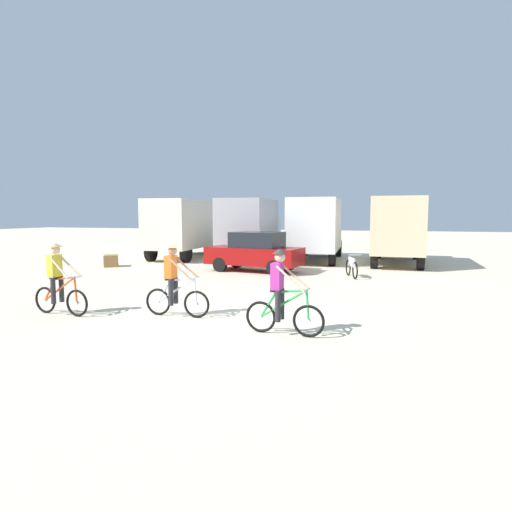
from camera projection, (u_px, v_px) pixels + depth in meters
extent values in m
plane|color=beige|center=(216.00, 318.00, 10.52)|extent=(120.00, 120.00, 0.00)
cube|color=beige|center=(181.00, 224.00, 24.48)|extent=(2.66, 5.31, 2.70)
cube|color=#4C6B9E|center=(202.00, 230.00, 27.81)|extent=(2.27, 1.61, 2.00)
cube|color=black|center=(206.00, 225.00, 28.45)|extent=(2.03, 0.18, 0.80)
cylinder|color=black|center=(187.00, 246.00, 28.05)|extent=(0.37, 1.01, 1.00)
cylinder|color=black|center=(217.00, 246.00, 27.56)|extent=(0.37, 1.01, 1.00)
cylinder|color=black|center=(151.00, 252.00, 23.23)|extent=(0.37, 1.01, 1.00)
cylinder|color=black|center=(186.00, 253.00, 22.74)|extent=(0.37, 1.01, 1.00)
cube|color=#9E9EA3|center=(248.00, 224.00, 23.82)|extent=(2.74, 5.35, 2.70)
cube|color=silver|center=(262.00, 231.00, 27.17)|extent=(2.29, 1.64, 2.00)
cube|color=black|center=(264.00, 225.00, 27.81)|extent=(2.02, 0.21, 0.80)
cylinder|color=black|center=(246.00, 246.00, 27.40)|extent=(0.38, 1.02, 1.00)
cylinder|color=black|center=(277.00, 247.00, 26.94)|extent=(0.38, 1.02, 1.00)
cylinder|color=black|center=(222.00, 253.00, 22.56)|extent=(0.38, 1.02, 1.00)
cylinder|color=black|center=(260.00, 254.00, 22.10)|extent=(0.38, 1.02, 1.00)
cube|color=white|center=(316.00, 224.00, 22.86)|extent=(2.62, 5.30, 2.70)
cube|color=#4C6B9E|center=(322.00, 231.00, 26.19)|extent=(2.26, 1.59, 2.00)
cube|color=black|center=(323.00, 225.00, 26.83)|extent=(2.03, 0.17, 0.80)
cylinder|color=black|center=(305.00, 248.00, 26.44)|extent=(0.36, 1.01, 1.00)
cylinder|color=black|center=(339.00, 248.00, 25.94)|extent=(0.36, 1.01, 1.00)
cylinder|color=black|center=(291.00, 255.00, 21.63)|extent=(0.36, 1.01, 1.00)
cylinder|color=black|center=(332.00, 256.00, 21.12)|extent=(0.36, 1.01, 1.00)
cube|color=#CCB78E|center=(398.00, 225.00, 21.34)|extent=(2.50, 5.25, 2.70)
cube|color=silver|center=(397.00, 233.00, 24.60)|extent=(2.23, 1.54, 2.00)
cube|color=black|center=(398.00, 226.00, 25.23)|extent=(2.03, 0.12, 0.80)
cylinder|color=black|center=(378.00, 250.00, 24.92)|extent=(0.34, 1.01, 1.00)
cylinder|color=black|center=(416.00, 251.00, 24.29)|extent=(0.34, 1.01, 1.00)
cylinder|color=black|center=(374.00, 258.00, 20.19)|extent=(0.34, 1.01, 1.00)
cylinder|color=black|center=(421.00, 259.00, 19.57)|extent=(0.34, 1.01, 1.00)
cube|color=maroon|center=(254.00, 256.00, 19.14)|extent=(4.42, 2.39, 0.76)
cube|color=black|center=(257.00, 240.00, 19.00)|extent=(2.32, 1.90, 0.68)
cylinder|color=black|center=(220.00, 265.00, 19.04)|extent=(0.67, 0.32, 0.64)
cylinder|color=black|center=(237.00, 261.00, 20.44)|extent=(0.67, 0.32, 0.64)
cylinder|color=black|center=(274.00, 268.00, 17.91)|extent=(0.67, 0.32, 0.64)
cylinder|color=black|center=(288.00, 264.00, 19.31)|extent=(0.67, 0.32, 0.64)
torus|color=black|center=(77.00, 303.00, 10.65)|extent=(0.68, 0.12, 0.68)
cylinder|color=silver|center=(77.00, 303.00, 10.65)|extent=(0.09, 0.09, 0.08)
torus|color=black|center=(45.00, 300.00, 11.04)|extent=(0.68, 0.12, 0.68)
cylinder|color=silver|center=(45.00, 300.00, 11.04)|extent=(0.09, 0.09, 0.08)
cylinder|color=#E05119|center=(60.00, 289.00, 10.83)|extent=(1.03, 0.14, 0.68)
cylinder|color=#E05119|center=(64.00, 278.00, 10.74)|extent=(0.66, 0.11, 0.13)
cylinder|color=#E05119|center=(50.00, 290.00, 10.95)|extent=(0.39, 0.08, 0.59)
cylinder|color=#E05119|center=(76.00, 290.00, 10.63)|extent=(0.10, 0.06, 0.64)
cylinder|color=silver|center=(74.00, 277.00, 10.61)|extent=(0.08, 0.52, 0.04)
cube|color=black|center=(54.00, 278.00, 10.86)|extent=(0.25, 0.14, 0.06)
cube|color=gold|center=(54.00, 266.00, 10.82)|extent=(0.23, 0.34, 0.56)
sphere|color=beige|center=(56.00, 250.00, 10.76)|extent=(0.22, 0.22, 0.22)
cone|color=tan|center=(55.00, 245.00, 10.75)|extent=(0.32, 0.32, 0.10)
cylinder|color=#26262B|center=(61.00, 289.00, 10.98)|extent=(0.12, 0.12, 0.66)
cylinder|color=#26262B|center=(53.00, 291.00, 10.74)|extent=(0.12, 0.12, 0.66)
cylinder|color=beige|center=(70.00, 266.00, 10.86)|extent=(0.63, 0.06, 0.53)
cylinder|color=beige|center=(59.00, 268.00, 10.53)|extent=(0.63, 0.15, 0.53)
torus|color=black|center=(197.00, 304.00, 10.51)|extent=(0.68, 0.06, 0.68)
cylinder|color=silver|center=(197.00, 304.00, 10.51)|extent=(0.08, 0.08, 0.08)
torus|color=black|center=(158.00, 302.00, 10.81)|extent=(0.68, 0.06, 0.68)
cylinder|color=silver|center=(158.00, 302.00, 10.81)|extent=(0.08, 0.08, 0.08)
cylinder|color=silver|center=(176.00, 290.00, 10.64)|extent=(1.03, 0.05, 0.68)
cylinder|color=silver|center=(182.00, 279.00, 10.56)|extent=(0.66, 0.05, 0.13)
cylinder|color=silver|center=(164.00, 291.00, 10.74)|extent=(0.39, 0.05, 0.59)
cylinder|color=silver|center=(195.00, 291.00, 10.49)|extent=(0.10, 0.05, 0.64)
cylinder|color=silver|center=(194.00, 278.00, 10.46)|extent=(0.04, 0.52, 0.04)
cube|color=black|center=(170.00, 279.00, 10.66)|extent=(0.24, 0.12, 0.06)
cube|color=orange|center=(171.00, 267.00, 10.62)|extent=(0.20, 0.32, 0.56)
sphere|color=#A87A5B|center=(173.00, 251.00, 10.57)|extent=(0.22, 0.22, 0.22)
cone|color=tan|center=(172.00, 245.00, 10.55)|extent=(0.32, 0.32, 0.10)
cylinder|color=#26262B|center=(176.00, 290.00, 10.79)|extent=(0.12, 0.12, 0.66)
cylinder|color=#26262B|center=(171.00, 292.00, 10.54)|extent=(0.12, 0.12, 0.66)
cylinder|color=#A87A5B|center=(186.00, 267.00, 10.70)|extent=(0.63, 0.09, 0.53)
cylinder|color=#A87A5B|center=(180.00, 269.00, 10.35)|extent=(0.63, 0.09, 0.53)
torus|color=black|center=(309.00, 321.00, 8.85)|extent=(0.68, 0.11, 0.68)
cylinder|color=silver|center=(309.00, 321.00, 8.85)|extent=(0.09, 0.09, 0.08)
torus|color=black|center=(261.00, 317.00, 9.22)|extent=(0.68, 0.11, 0.68)
cylinder|color=silver|center=(261.00, 317.00, 9.22)|extent=(0.09, 0.09, 0.08)
cylinder|color=green|center=(283.00, 304.00, 9.01)|extent=(1.03, 0.13, 0.68)
cylinder|color=green|center=(291.00, 291.00, 8.93)|extent=(0.66, 0.10, 0.13)
cylinder|color=green|center=(268.00, 305.00, 9.14)|extent=(0.39, 0.08, 0.59)
cylinder|color=green|center=(308.00, 306.00, 8.83)|extent=(0.10, 0.06, 0.64)
cylinder|color=silver|center=(307.00, 290.00, 8.80)|extent=(0.07, 0.52, 0.04)
cube|color=black|center=(276.00, 291.00, 9.04)|extent=(0.25, 0.14, 0.06)
cube|color=#AD2D8C|center=(277.00, 276.00, 9.01)|extent=(0.22, 0.33, 0.56)
sphere|color=beige|center=(280.00, 257.00, 8.95)|extent=(0.22, 0.22, 0.22)
cone|color=#333333|center=(280.00, 251.00, 8.93)|extent=(0.32, 0.32, 0.10)
cylinder|color=#26262B|center=(282.00, 304.00, 9.16)|extent=(0.12, 0.12, 0.66)
cylinder|color=#26262B|center=(278.00, 306.00, 8.92)|extent=(0.12, 0.12, 0.66)
cylinder|color=beige|center=(295.00, 277.00, 9.05)|extent=(0.63, 0.05, 0.53)
cylinder|color=beige|center=(290.00, 279.00, 8.72)|extent=(0.63, 0.14, 0.53)
torus|color=black|center=(355.00, 271.00, 16.82)|extent=(0.28, 0.66, 0.68)
torus|color=black|center=(348.00, 267.00, 17.87)|extent=(0.28, 0.66, 0.68)
cube|color=silver|center=(352.00, 262.00, 17.32)|extent=(0.33, 0.86, 0.36)
cylinder|color=silver|center=(355.00, 255.00, 16.81)|extent=(0.48, 0.20, 0.04)
cube|color=olive|center=(111.00, 261.00, 20.92)|extent=(1.00, 1.06, 0.56)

